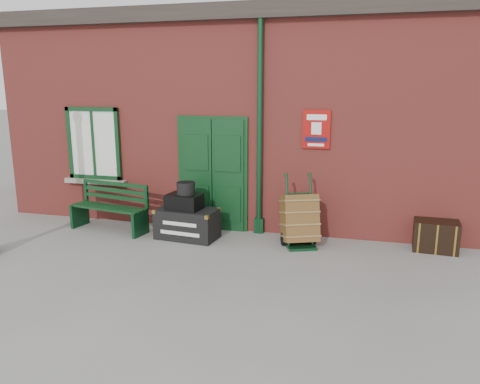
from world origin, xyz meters
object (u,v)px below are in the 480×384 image
(houdini_trunk, at_px, (187,224))
(porter_trolley, at_px, (300,219))
(bench, at_px, (111,206))
(dark_trunk, at_px, (436,236))

(houdini_trunk, relative_size, porter_trolley, 0.89)
(bench, xyz_separation_m, porter_trolley, (3.77, 0.01, -0.00))
(porter_trolley, bearing_deg, dark_trunk, -13.97)
(dark_trunk, bearing_deg, houdini_trunk, -170.24)
(houdini_trunk, distance_m, dark_trunk, 4.48)
(bench, relative_size, porter_trolley, 1.30)
(bench, height_order, porter_trolley, porter_trolley)
(bench, xyz_separation_m, houdini_trunk, (1.66, -0.11, -0.21))
(houdini_trunk, distance_m, porter_trolley, 2.12)
(porter_trolley, bearing_deg, houdini_trunk, 161.04)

